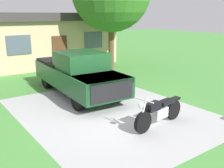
% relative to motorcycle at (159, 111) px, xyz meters
% --- Properties ---
extents(ground_plane, '(80.00, 80.00, 0.00)m').
position_rel_motorcycle_xyz_m(ground_plane, '(-0.55, 1.87, -0.47)').
color(ground_plane, '#4C9240').
extents(driveway_pad, '(5.87, 7.47, 0.01)m').
position_rel_motorcycle_xyz_m(driveway_pad, '(-0.55, 1.87, -0.47)').
color(driveway_pad, '#B0B0B0').
rests_on(driveway_pad, ground).
extents(motorcycle, '(2.21, 0.70, 1.09)m').
position_rel_motorcycle_xyz_m(motorcycle, '(0.00, 0.00, 0.00)').
color(motorcycle, black).
rests_on(motorcycle, ground).
extents(pickup_truck, '(2.36, 5.74, 1.90)m').
position_rel_motorcycle_xyz_m(pickup_truck, '(-0.40, 4.52, 0.48)').
color(pickup_truck, black).
rests_on(pickup_truck, ground).
extents(neighbor_house, '(9.60, 5.60, 3.50)m').
position_rel_motorcycle_xyz_m(neighbor_house, '(1.34, 12.50, 1.32)').
color(neighbor_house, tan).
rests_on(neighbor_house, ground).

